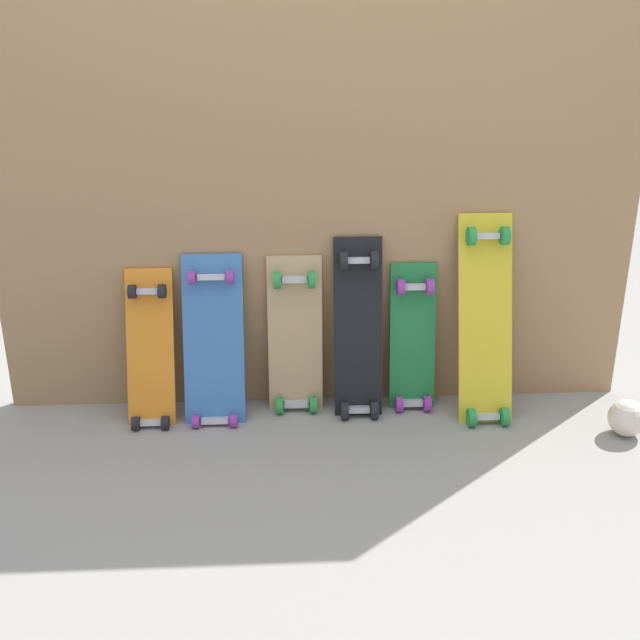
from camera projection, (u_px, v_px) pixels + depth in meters
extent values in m
plane|color=gray|center=(319.00, 404.00, 3.10)|extent=(12.00, 12.00, 0.00)
cube|color=#99724C|center=(318.00, 207.00, 2.88)|extent=(2.52, 0.04, 1.62)
cube|color=orange|center=(151.00, 357.00, 2.91)|extent=(0.18, 0.23, 0.66)
cube|color=#B7B7BF|center=(151.00, 422.00, 2.90)|extent=(0.08, 0.04, 0.03)
cube|color=#B7B7BF|center=(148.00, 291.00, 2.88)|extent=(0.08, 0.04, 0.03)
cylinder|color=black|center=(136.00, 424.00, 2.88)|extent=(0.03, 0.05, 0.05)
cylinder|color=black|center=(165.00, 423.00, 2.88)|extent=(0.03, 0.05, 0.05)
cylinder|color=black|center=(132.00, 292.00, 2.86)|extent=(0.03, 0.05, 0.05)
cylinder|color=black|center=(162.00, 291.00, 2.86)|extent=(0.03, 0.05, 0.05)
cube|color=#386BAD|center=(214.00, 349.00, 2.92)|extent=(0.24, 0.22, 0.72)
cube|color=#B7B7BF|center=(215.00, 421.00, 2.92)|extent=(0.11, 0.04, 0.03)
cube|color=#B7B7BF|center=(211.00, 277.00, 2.87)|extent=(0.11, 0.04, 0.03)
cylinder|color=purple|center=(196.00, 422.00, 2.89)|extent=(0.03, 0.05, 0.05)
cylinder|color=purple|center=(234.00, 421.00, 2.90)|extent=(0.03, 0.05, 0.05)
cylinder|color=purple|center=(192.00, 277.00, 2.85)|extent=(0.03, 0.05, 0.05)
cylinder|color=purple|center=(230.00, 277.00, 2.86)|extent=(0.03, 0.05, 0.05)
cube|color=tan|center=(295.00, 341.00, 2.99)|extent=(0.22, 0.10, 0.69)
cube|color=#B7B7BF|center=(296.00, 404.00, 3.03)|extent=(0.10, 0.04, 0.03)
cube|color=#B7B7BF|center=(294.00, 279.00, 2.91)|extent=(0.10, 0.04, 0.03)
cylinder|color=#268C3F|center=(280.00, 406.00, 3.01)|extent=(0.03, 0.07, 0.07)
cylinder|color=#268C3F|center=(313.00, 405.00, 3.01)|extent=(0.03, 0.07, 0.07)
cylinder|color=#268C3F|center=(277.00, 280.00, 2.89)|extent=(0.03, 0.07, 0.07)
cylinder|color=#268C3F|center=(312.00, 280.00, 2.90)|extent=(0.03, 0.07, 0.07)
cube|color=black|center=(358.00, 335.00, 2.96)|extent=(0.19, 0.17, 0.76)
cube|color=#B7B7BF|center=(359.00, 410.00, 2.98)|extent=(0.09, 0.04, 0.03)
cube|color=#B7B7BF|center=(358.00, 260.00, 2.89)|extent=(0.09, 0.04, 0.03)
cylinder|color=black|center=(345.00, 411.00, 2.96)|extent=(0.03, 0.07, 0.07)
cylinder|color=black|center=(374.00, 410.00, 2.97)|extent=(0.03, 0.07, 0.07)
cylinder|color=black|center=(344.00, 261.00, 2.87)|extent=(0.03, 0.07, 0.07)
cylinder|color=black|center=(374.00, 260.00, 2.88)|extent=(0.03, 0.07, 0.07)
cube|color=#1E7238|center=(412.00, 344.00, 3.02)|extent=(0.18, 0.12, 0.66)
cube|color=#B7B7BF|center=(412.00, 403.00, 3.04)|extent=(0.08, 0.04, 0.03)
cube|color=#B7B7BF|center=(414.00, 286.00, 2.94)|extent=(0.08, 0.04, 0.03)
cylinder|color=purple|center=(399.00, 405.00, 3.02)|extent=(0.03, 0.06, 0.06)
cylinder|color=purple|center=(427.00, 404.00, 3.03)|extent=(0.03, 0.06, 0.06)
cylinder|color=purple|center=(401.00, 287.00, 2.92)|extent=(0.03, 0.06, 0.06)
cylinder|color=purple|center=(430.00, 287.00, 2.93)|extent=(0.03, 0.06, 0.06)
cube|color=gold|center=(485.00, 327.00, 2.93)|extent=(0.21, 0.26, 0.85)
cube|color=#B7B7BF|center=(487.00, 416.00, 2.93)|extent=(0.09, 0.04, 0.03)
cube|color=#B7B7BF|center=(487.00, 236.00, 2.88)|extent=(0.09, 0.04, 0.03)
cylinder|color=#268C3F|center=(471.00, 418.00, 2.91)|extent=(0.03, 0.07, 0.07)
cylinder|color=#268C3F|center=(504.00, 417.00, 2.91)|extent=(0.03, 0.07, 0.07)
cylinder|color=#268C3F|center=(471.00, 236.00, 2.86)|extent=(0.03, 0.07, 0.07)
cylinder|color=#268C3F|center=(505.00, 236.00, 2.86)|extent=(0.03, 0.07, 0.07)
sphere|color=beige|center=(627.00, 418.00, 2.83)|extent=(0.14, 0.14, 0.14)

